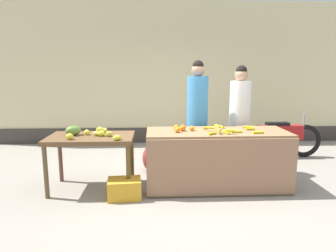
{
  "coord_description": "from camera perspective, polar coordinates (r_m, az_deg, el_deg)",
  "views": [
    {
      "loc": [
        -0.47,
        -4.17,
        1.68
      ],
      "look_at": [
        -0.27,
        0.15,
        0.89
      ],
      "focal_mm": 31.89,
      "sensor_mm": 36.0,
      "label": 1
    }
  ],
  "objects": [
    {
      "name": "market_wall_back",
      "position": [
        7.12,
        1.16,
        9.69
      ],
      "size": [
        8.62,
        0.23,
        3.25
      ],
      "color": "beige",
      "rests_on": "ground"
    },
    {
      "name": "produce_sack",
      "position": [
        5.15,
        -3.17,
        -6.09
      ],
      "size": [
        0.42,
        0.45,
        0.45
      ],
      "primitive_type": "ellipsoid",
      "rotation": [
        0.0,
        0.0,
        1.17
      ],
      "color": "maroon",
      "rests_on": "ground"
    },
    {
      "name": "vendor_woman_blue_shirt",
      "position": [
        4.91,
        5.6,
        1.63
      ],
      "size": [
        0.34,
        0.34,
        1.86
      ],
      "color": "#33333D",
      "rests_on": "ground"
    },
    {
      "name": "parked_motorcycle",
      "position": [
        6.29,
        20.85,
        -2.05
      ],
      "size": [
        1.6,
        0.18,
        0.88
      ],
      "color": "black",
      "rests_on": "ground"
    },
    {
      "name": "side_table_wooden",
      "position": [
        4.38,
        -14.48,
        -3.06
      ],
      "size": [
        1.19,
        0.73,
        0.78
      ],
      "color": "brown",
      "rests_on": "ground"
    },
    {
      "name": "vendor_woman_white_shirt",
      "position": [
        5.09,
        13.48,
        1.23
      ],
      "size": [
        0.34,
        0.34,
        1.78
      ],
      "color": "#33333D",
      "rests_on": "ground"
    },
    {
      "name": "mango_papaya_pile",
      "position": [
        4.4,
        -15.47,
        -1.08
      ],
      "size": [
        0.87,
        0.74,
        0.14
      ],
      "color": "gold",
      "rests_on": "side_table_wooden"
    },
    {
      "name": "orange_pile",
      "position": [
        4.27,
        2.66,
        -0.45
      ],
      "size": [
        0.3,
        0.28,
        0.09
      ],
      "color": "orange",
      "rests_on": "fruit_stall_counter"
    },
    {
      "name": "ground_plane",
      "position": [
        4.52,
        3.61,
        -11.48
      ],
      "size": [
        24.0,
        24.0,
        0.0
      ],
      "primitive_type": "plane",
      "color": "gray"
    },
    {
      "name": "banana_bunch_pile",
      "position": [
        4.34,
        11.43,
        -0.65
      ],
      "size": [
        0.79,
        0.63,
        0.07
      ],
      "color": "gold",
      "rests_on": "fruit_stall_counter"
    },
    {
      "name": "produce_crate",
      "position": [
        4.14,
        -8.32,
        -11.76
      ],
      "size": [
        0.47,
        0.36,
        0.26
      ],
      "primitive_type": "cube",
      "rotation": [
        0.0,
        0.0,
        0.09
      ],
      "color": "gold",
      "rests_on": "ground"
    },
    {
      "name": "fruit_stall_counter",
      "position": [
        4.44,
        9.25,
        -6.29
      ],
      "size": [
        2.02,
        0.79,
        0.84
      ],
      "color": "olive",
      "rests_on": "ground"
    }
  ]
}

